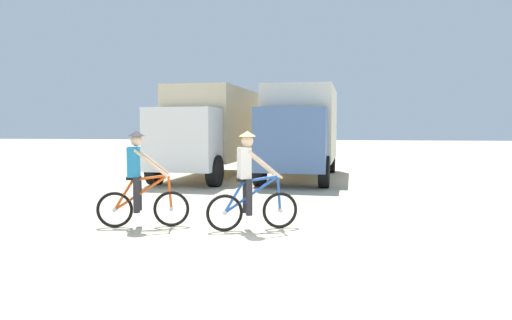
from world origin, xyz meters
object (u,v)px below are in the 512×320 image
(box_truck_tan_camper, at_px, (211,127))
(box_truck_cream_rv, at_px, (301,127))
(cyclist_cowboy_hat, at_px, (250,184))
(cyclist_orange_shirt, at_px, (140,183))

(box_truck_tan_camper, relative_size, box_truck_cream_rv, 1.00)
(box_truck_cream_rv, relative_size, cyclist_cowboy_hat, 3.78)
(cyclist_orange_shirt, bearing_deg, cyclist_cowboy_hat, 1.60)
(cyclist_orange_shirt, xyz_separation_m, cyclist_cowboy_hat, (2.09, 0.06, 0.00))
(box_truck_tan_camper, height_order, box_truck_cream_rv, same)
(box_truck_tan_camper, height_order, cyclist_orange_shirt, box_truck_tan_camper)
(box_truck_cream_rv, height_order, cyclist_cowboy_hat, box_truck_cream_rv)
(cyclist_orange_shirt, distance_m, cyclist_cowboy_hat, 2.09)
(box_truck_tan_camper, bearing_deg, cyclist_cowboy_hat, -71.75)
(box_truck_tan_camper, bearing_deg, cyclist_orange_shirt, -84.82)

